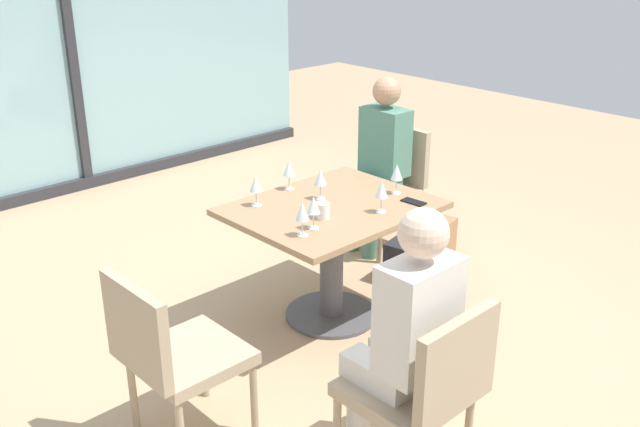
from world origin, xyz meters
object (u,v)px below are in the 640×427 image
(person_front_left, at_px, (406,332))
(wine_glass_1, at_px, (256,184))
(chair_far_right, at_px, (388,180))
(handbag_0, at_px, (404,259))
(wine_glass_0, at_px, (382,190))
(cell_phone_on_table, at_px, (414,202))
(chair_front_left, at_px, (424,385))
(wine_glass_4, at_px, (397,173))
(wine_glass_6, at_px, (320,178))
(wine_glass_3, at_px, (314,206))
(dining_table_main, at_px, (332,237))
(handbag_2, at_px, (437,240))
(person_far_right, at_px, (379,157))
(coffee_cup, at_px, (323,211))
(wine_glass_5, at_px, (290,169))
(chair_side_end, at_px, (170,350))
(wine_glass_2, at_px, (302,212))

(person_front_left, distance_m, wine_glass_1, 1.52)
(chair_far_right, height_order, handbag_0, chair_far_right)
(wine_glass_0, xyz_separation_m, cell_phone_on_table, (0.25, -0.03, -0.13))
(chair_front_left, relative_size, wine_glass_4, 4.70)
(wine_glass_6, bearing_deg, wine_glass_3, -138.16)
(person_front_left, bearing_deg, cell_phone_on_table, 38.56)
(dining_table_main, distance_m, handbag_2, 1.19)
(person_far_right, height_order, coffee_cup, person_far_right)
(wine_glass_3, xyz_separation_m, wine_glass_5, (0.31, 0.55, 0.00))
(person_far_right, height_order, wine_glass_0, person_far_right)
(dining_table_main, relative_size, wine_glass_4, 6.06)
(chair_front_left, relative_size, chair_side_end, 1.00)
(wine_glass_6, height_order, cell_phone_on_table, wine_glass_6)
(handbag_0, bearing_deg, person_far_right, 51.35)
(chair_side_end, bearing_deg, wine_glass_4, 6.90)
(wine_glass_5, bearing_deg, wine_glass_4, -50.28)
(cell_phone_on_table, bearing_deg, wine_glass_6, 126.82)
(wine_glass_3, bearing_deg, person_far_right, 28.18)
(chair_side_end, relative_size, handbag_0, 2.90)
(coffee_cup, relative_size, cell_phone_on_table, 0.62)
(chair_front_left, relative_size, person_far_right, 0.69)
(handbag_0, bearing_deg, person_front_left, -151.80)
(wine_glass_0, bearing_deg, wine_glass_4, 25.87)
(person_front_left, distance_m, wine_glass_2, 1.01)
(wine_glass_0, distance_m, wine_glass_4, 0.32)
(dining_table_main, height_order, chair_front_left, chair_front_left)
(wine_glass_3, bearing_deg, wine_glass_0, -11.79)
(wine_glass_1, xyz_separation_m, wine_glass_4, (0.73, -0.42, 0.00))
(wine_glass_6, bearing_deg, person_front_left, -119.71)
(wine_glass_0, xyz_separation_m, coffee_cup, (-0.30, 0.16, -0.09))
(coffee_cup, distance_m, handbag_2, 1.45)
(chair_side_end, bearing_deg, coffee_cup, 11.33)
(wine_glass_3, height_order, handbag_2, wine_glass_3)
(wine_glass_2, bearing_deg, wine_glass_0, -6.48)
(wine_glass_3, bearing_deg, wine_glass_1, 91.52)
(wine_glass_0, distance_m, wine_glass_3, 0.44)
(chair_front_left, distance_m, wine_glass_0, 1.36)
(person_far_right, xyz_separation_m, handbag_0, (-0.24, -0.47, -0.56))
(wine_glass_2, bearing_deg, chair_side_end, -171.76)
(chair_side_end, relative_size, wine_glass_3, 4.70)
(wine_glass_5, bearing_deg, cell_phone_on_table, -60.68)
(handbag_0, height_order, handbag_2, same)
(wine_glass_5, relative_size, wine_glass_6, 1.00)
(chair_far_right, bearing_deg, wine_glass_3, -153.76)
(person_far_right, relative_size, wine_glass_2, 6.81)
(wine_glass_6, bearing_deg, coffee_cup, -130.82)
(wine_glass_3, bearing_deg, chair_far_right, 26.24)
(wine_glass_1, distance_m, wine_glass_5, 0.33)
(wine_glass_3, bearing_deg, chair_side_end, -170.99)
(coffee_cup, distance_m, handbag_0, 1.10)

